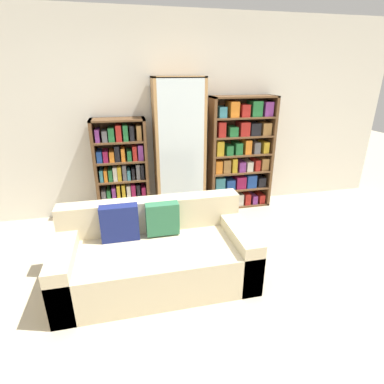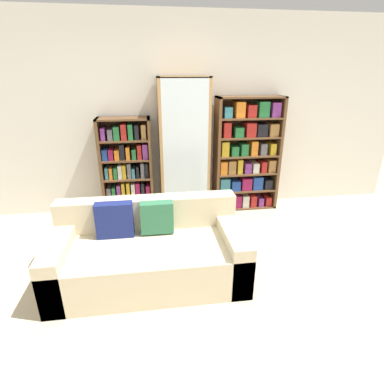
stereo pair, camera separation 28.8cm
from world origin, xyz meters
The scene contains 7 objects.
ground_plane centered at (0.00, 0.00, 0.00)m, with size 16.00×16.00×0.00m, color beige.
wall_back centered at (0.00, 2.28, 1.35)m, with size 6.61×0.06×2.70m.
couch centered at (-0.55, 0.53, 0.27)m, with size 1.84×0.89×0.77m.
bookshelf_left centered at (-0.82, 2.07, 0.68)m, with size 0.71×0.32×1.39m.
display_cabinet centered at (-0.01, 2.05, 0.95)m, with size 0.69×0.36×1.90m.
bookshelf_right centered at (0.91, 2.07, 0.81)m, with size 0.94×0.32×1.64m.
wine_bottle centered at (0.59, 1.59, 0.16)m, with size 0.08×0.08×0.38m.
Camera 1 is at (-0.77, -1.99, 1.94)m, focal length 28.00 mm.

